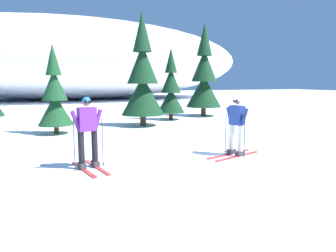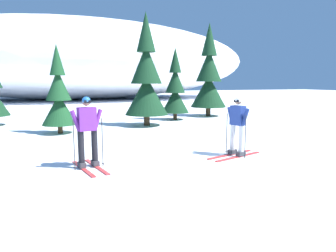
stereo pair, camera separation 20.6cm
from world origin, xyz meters
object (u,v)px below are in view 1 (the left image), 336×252
skier_navy_jacket (236,125)px  skier_purple_jacket (88,131)px  pine_tree_center_left (55,97)px  pine_tree_center_right (143,79)px  pine_tree_right (171,90)px  pine_tree_far_right (204,78)px

skier_navy_jacket → skier_purple_jacket: 4.12m
pine_tree_center_left → pine_tree_center_right: pine_tree_center_right is taller
pine_tree_center_left → pine_tree_right: 6.67m
pine_tree_center_right → pine_tree_right: (2.11, 1.73, -0.57)m
skier_navy_jacket → pine_tree_center_right: (-0.80, 6.77, 1.35)m
pine_tree_center_left → pine_tree_far_right: pine_tree_far_right is taller
skier_purple_jacket → pine_tree_right: 9.98m
pine_tree_right → pine_tree_center_left: bearing=-155.7°
skier_navy_jacket → pine_tree_center_left: 7.49m
skier_purple_jacket → pine_tree_center_left: bearing=96.6°
skier_purple_jacket → pine_tree_center_right: (3.31, 6.62, 1.30)m
pine_tree_center_right → pine_tree_right: 2.79m
pine_tree_right → skier_purple_jacket: bearing=-123.0°
pine_tree_right → pine_tree_far_right: bearing=22.0°
pine_tree_center_right → pine_tree_far_right: size_ratio=0.95×
pine_tree_far_right → skier_navy_jacket: bearing=-112.2°
pine_tree_center_left → pine_tree_center_right: (3.96, 1.02, 0.72)m
skier_navy_jacket → pine_tree_right: pine_tree_right is taller
skier_navy_jacket → skier_purple_jacket: (-4.12, 0.15, 0.05)m
skier_navy_jacket → pine_tree_far_right: (3.88, 9.53, 1.46)m
pine_tree_center_left → pine_tree_center_right: bearing=14.5°
skier_navy_jacket → pine_tree_center_left: bearing=129.7°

